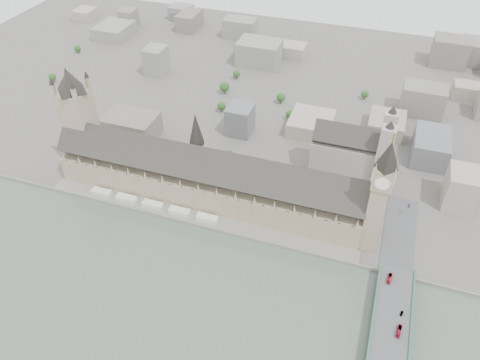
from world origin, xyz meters
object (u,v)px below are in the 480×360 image
(victoria_tower, at_px, (79,117))
(red_bus_north, at_px, (390,278))
(red_bus_south, at_px, (399,331))
(westminster_bridge, at_px, (387,360))
(car_approach, at_px, (409,206))
(westminster_abbey, at_px, (353,152))
(car_silver, at_px, (402,313))
(elizabeth_tower, at_px, (380,191))
(palace_of_westminster, at_px, (207,179))

(victoria_tower, bearing_deg, red_bus_north, -11.02)
(red_bus_south, bearing_deg, westminster_bridge, -97.70)
(red_bus_north, bearing_deg, car_approach, 89.03)
(westminster_abbey, distance_m, red_bus_south, 173.89)
(westminster_bridge, relative_size, car_silver, 81.28)
(red_bus_south, bearing_deg, elizabeth_tower, 116.61)
(elizabeth_tower, xyz_separation_m, westminster_abbey, (-27.08, 87.00, -33.01))
(elizabeth_tower, xyz_separation_m, victoria_tower, (-260.00, 18.00, -2.88))
(red_bus_south, distance_m, car_approach, 123.31)
(red_bus_north, relative_size, car_approach, 2.18)
(red_bus_north, relative_size, car_silver, 2.41)
(palace_of_westminster, height_order, elizabeth_tower, elizabeth_tower)
(red_bus_south, bearing_deg, red_bus_north, 109.39)
(palace_of_westminster, bearing_deg, red_bus_north, -17.01)
(victoria_tower, relative_size, red_bus_north, 10.39)
(palace_of_westminster, relative_size, elizabeth_tower, 2.47)
(elizabeth_tower, relative_size, red_bus_south, 10.99)
(westminster_abbey, distance_m, car_approach, 69.60)
(elizabeth_tower, height_order, red_bus_north, elizabeth_tower)
(victoria_tower, distance_m, red_bus_south, 306.97)
(palace_of_westminster, relative_size, car_approach, 60.04)
(red_bus_south, bearing_deg, palace_of_westminster, 158.21)
(car_silver, relative_size, car_approach, 0.91)
(palace_of_westminster, bearing_deg, westminster_bridge, -33.49)
(red_bus_north, relative_size, red_bus_south, 0.98)
(red_bus_north, bearing_deg, palace_of_westminster, 167.80)
(palace_of_westminster, height_order, westminster_bridge, palace_of_westminster)
(westminster_abbey, distance_m, car_silver, 160.51)
(red_bus_north, height_order, red_bus_south, red_bus_south)
(palace_of_westminster, distance_m, car_approach, 169.38)
(westminster_abbey, bearing_deg, car_approach, -36.88)
(palace_of_westminster, relative_size, red_bus_south, 27.09)
(westminster_bridge, relative_size, red_bus_north, 33.76)
(victoria_tower, relative_size, car_approach, 22.66)
(westminster_abbey, distance_m, red_bus_north, 132.40)
(palace_of_westminster, distance_m, red_bus_south, 189.13)
(palace_of_westminster, xyz_separation_m, car_silver, (167.32, -74.30, -11.80))
(westminster_bridge, distance_m, car_approach, 141.77)
(victoria_tower, xyz_separation_m, car_approach, (287.43, 28.11, -44.31))
(westminster_bridge, xyz_separation_m, westminster_abbey, (-51.08, 182.50, 19.96))
(elizabeth_tower, bearing_deg, westminster_abbey, 107.29)
(palace_of_westminster, bearing_deg, car_silver, -23.94)
(westminster_bridge, height_order, car_silver, car_silver)
(westminster_bridge, bearing_deg, car_approach, 88.61)
(westminster_abbey, bearing_deg, palace_of_westminster, -145.83)
(victoria_tower, distance_m, westminster_abbey, 244.79)
(victoria_tower, relative_size, westminster_abbey, 1.47)
(red_bus_south, bearing_deg, westminster_abbey, 115.02)
(victoria_tower, height_order, car_approach, victoria_tower)
(elizabeth_tower, relative_size, westminster_bridge, 0.33)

